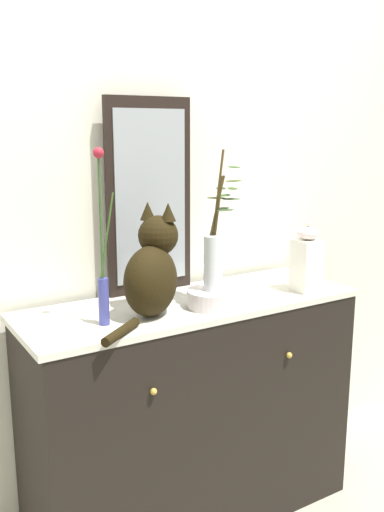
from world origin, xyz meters
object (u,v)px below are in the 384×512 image
at_px(sideboard, 192,411).
at_px(jar_lidded_porcelain, 307,260).
at_px(vase_glass_clear, 215,253).
at_px(cat_sitting, 152,270).
at_px(vase_slim_green, 103,271).
at_px(bowl_porcelain, 213,298).
at_px(mirror_leaning, 149,197).

relative_size(sideboard, jar_lidded_porcelain, 4.61).
bearing_deg(vase_glass_clear, sideboard, 108.96).
xyz_separation_m(cat_sitting, vase_slim_green, (-0.19, -0.01, 0.02)).
distance_m(bowl_porcelain, vase_glass_clear, 0.18).
distance_m(mirror_leaning, vase_glass_clear, 0.38).
relative_size(mirror_leaning, cat_sitting, 1.83).
xyz_separation_m(vase_glass_clear, jar_lidded_porcelain, (0.44, -0.02, -0.08)).
relative_size(vase_glass_clear, jar_lidded_porcelain, 1.77).
bearing_deg(mirror_leaning, vase_slim_green, -138.97).
height_order(mirror_leaning, jar_lidded_porcelain, mirror_leaning).
xyz_separation_m(sideboard, vase_glass_clear, (0.04, -0.10, 0.68)).
distance_m(sideboard, jar_lidded_porcelain, 0.78).
bearing_deg(sideboard, cat_sitting, -162.44).
bearing_deg(vase_glass_clear, bowl_porcelain, -175.29).
distance_m(cat_sitting, bowl_porcelain, 0.27).
bearing_deg(mirror_leaning, cat_sitting, -116.32).
xyz_separation_m(cat_sitting, bowl_porcelain, (0.24, -0.04, -0.13)).
bearing_deg(vase_glass_clear, vase_slim_green, 176.27).
xyz_separation_m(vase_slim_green, bowl_porcelain, (0.43, -0.03, -0.16)).
height_order(sideboard, mirror_leaning, mirror_leaning).
distance_m(mirror_leaning, vase_slim_green, 0.48).
distance_m(vase_slim_green, jar_lidded_porcelain, 0.88).
distance_m(bowl_porcelain, jar_lidded_porcelain, 0.46).
xyz_separation_m(vase_slim_green, vase_glass_clear, (0.43, -0.03, 0.02)).
distance_m(sideboard, mirror_leaning, 0.89).
bearing_deg(sideboard, bowl_porcelain, -74.78).
distance_m(vase_glass_clear, jar_lidded_porcelain, 0.45).
relative_size(mirror_leaning, bowl_porcelain, 3.95).
relative_size(mirror_leaning, jar_lidded_porcelain, 2.65).
relative_size(vase_slim_green, vase_glass_clear, 1.15).
height_order(bowl_porcelain, vase_glass_clear, vase_glass_clear).
bearing_deg(sideboard, vase_glass_clear, -71.04).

